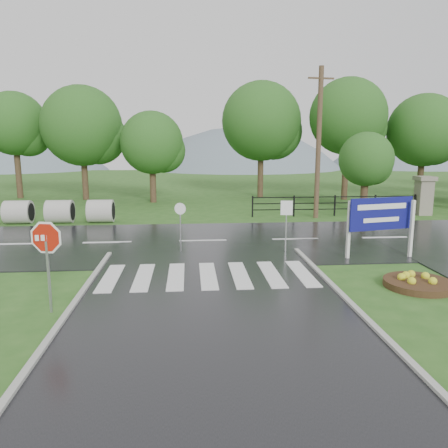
{
  "coord_description": "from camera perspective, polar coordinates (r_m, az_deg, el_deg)",
  "views": [
    {
      "loc": [
        -0.56,
        -8.11,
        4.15
      ],
      "look_at": [
        0.58,
        6.0,
        1.5
      ],
      "focal_mm": 35.0,
      "sensor_mm": 36.0,
      "label": 1
    }
  ],
  "objects": [
    {
      "name": "stop_sign",
      "position": [
        11.37,
        -22.18,
        -2.57
      ],
      "size": [
        1.06,
        0.26,
        2.44
      ],
      "color": "#939399",
      "rests_on": "ground"
    },
    {
      "name": "entrance_tree_left",
      "position": [
        27.75,
        18.07,
        8.01
      ],
      "size": [
        3.24,
        3.24,
        4.79
      ],
      "color": "#3D2B1C",
      "rests_on": "ground"
    },
    {
      "name": "hills",
      "position": [
        75.83,
        -1.4,
        -4.44
      ],
      "size": [
        102.0,
        48.0,
        48.0
      ],
      "color": "slate",
      "rests_on": "ground"
    },
    {
      "name": "pillar_west",
      "position": [
        27.83,
        24.63,
        3.51
      ],
      "size": [
        1.0,
        1.0,
        2.24
      ],
      "color": "gray",
      "rests_on": "ground"
    },
    {
      "name": "utility_pole_east",
      "position": [
        24.65,
        12.25,
        10.32
      ],
      "size": [
        1.45,
        0.27,
        8.13
      ],
      "color": "#473523",
      "rests_on": "ground"
    },
    {
      "name": "main_road",
      "position": [
        18.59,
        -2.78,
        -2.31
      ],
      "size": [
        90.0,
        8.0,
        0.04
      ],
      "primitive_type": "cube",
      "color": "black",
      "rests_on": "ground"
    },
    {
      "name": "ground",
      "position": [
        9.13,
        -0.62,
        -16.43
      ],
      "size": [
        120.0,
        120.0,
        0.0
      ],
      "primitive_type": "plane",
      "color": "#2B581D",
      "rests_on": "ground"
    },
    {
      "name": "fence_west",
      "position": [
        25.74,
        14.28,
        2.62
      ],
      "size": [
        9.58,
        0.08,
        1.2
      ],
      "color": "black",
      "rests_on": "ground"
    },
    {
      "name": "reg_sign_round",
      "position": [
        16.59,
        -5.72,
        0.46
      ],
      "size": [
        0.43,
        0.17,
        1.92
      ],
      "color": "#939399",
      "rests_on": "ground"
    },
    {
      "name": "crosswalk",
      "position": [
        13.75,
        -2.09,
        -6.71
      ],
      "size": [
        6.5,
        2.8,
        0.02
      ],
      "color": "silver",
      "rests_on": "ground"
    },
    {
      "name": "treeline",
      "position": [
        32.42,
        -1.83,
        3.24
      ],
      "size": [
        83.2,
        5.2,
        10.0
      ],
      "color": "#205219",
      "rests_on": "ground"
    },
    {
      "name": "flower_bed",
      "position": [
        14.0,
        24.05,
        -6.97
      ],
      "size": [
        1.96,
        1.96,
        0.39
      ],
      "color": "#332111",
      "rests_on": "ground"
    },
    {
      "name": "estate_billboard",
      "position": [
        16.57,
        19.84,
        0.88
      ],
      "size": [
        2.5,
        0.62,
        2.23
      ],
      "color": "silver",
      "rests_on": "ground"
    },
    {
      "name": "reg_sign_small",
      "position": [
        16.59,
        8.15,
        1.08
      ],
      "size": [
        0.44,
        0.1,
        2.01
      ],
      "color": "#939399",
      "rests_on": "ground"
    }
  ]
}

